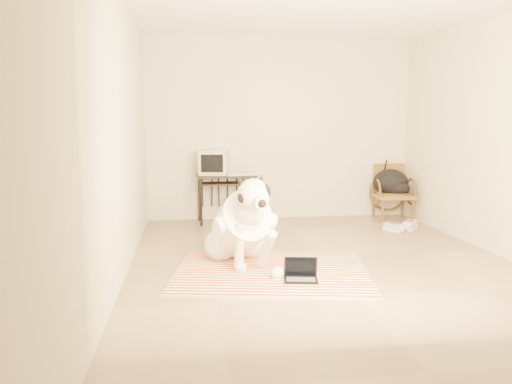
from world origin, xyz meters
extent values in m
plane|color=#8C7556|center=(0.00, 0.00, 0.00)|extent=(4.50, 4.50, 0.00)
plane|color=white|center=(0.00, 0.00, 2.70)|extent=(4.50, 4.50, 0.00)
plane|color=beige|center=(0.00, 2.25, 1.35)|extent=(4.50, 0.00, 4.50)
plane|color=beige|center=(0.00, -2.25, 1.35)|extent=(4.50, 0.00, 4.50)
plane|color=beige|center=(-2.00, 0.00, 1.35)|extent=(0.00, 4.50, 4.50)
plane|color=beige|center=(2.00, 0.00, 1.35)|extent=(0.00, 4.50, 4.50)
cube|color=red|center=(-0.70, -1.15, 0.01)|extent=(1.89, 0.60, 0.02)
cube|color=#487330|center=(-0.65, -0.86, 0.01)|extent=(1.89, 0.60, 0.02)
cube|color=#643E72|center=(-0.60, -0.58, 0.01)|extent=(1.89, 0.60, 0.02)
cube|color=#F7F849|center=(-0.55, -0.30, 0.01)|extent=(1.89, 0.60, 0.02)
cube|color=beige|center=(-0.50, -0.02, 0.01)|extent=(1.89, 0.60, 0.02)
sphere|color=silver|center=(-1.06, -0.07, 0.17)|extent=(0.34, 0.34, 0.34)
sphere|color=silver|center=(-0.74, 0.00, 0.17)|extent=(0.34, 0.34, 0.34)
ellipsoid|color=silver|center=(-0.90, -0.05, 0.20)|extent=(0.42, 0.38, 0.35)
ellipsoid|color=silver|center=(-0.85, -0.25, 0.43)|extent=(0.60, 0.86, 0.74)
cylinder|color=white|center=(-0.86, -0.23, 0.43)|extent=(0.65, 0.76, 0.68)
sphere|color=silver|center=(-0.80, -0.46, 0.60)|extent=(0.29, 0.29, 0.29)
sphere|color=silver|center=(-0.78, -0.57, 0.78)|extent=(0.32, 0.32, 0.32)
ellipsoid|color=black|center=(-0.73, -0.56, 0.80)|extent=(0.24, 0.27, 0.23)
cylinder|color=silver|center=(-0.74, -0.70, 0.73)|extent=(0.17, 0.19, 0.13)
sphere|color=black|center=(-0.72, -0.79, 0.73)|extent=(0.08, 0.08, 0.08)
cone|color=black|center=(-0.89, -0.52, 0.90)|extent=(0.16, 0.17, 0.20)
cone|color=black|center=(-0.69, -0.48, 0.90)|extent=(0.16, 0.18, 0.20)
torus|color=white|center=(-0.80, -0.48, 0.65)|extent=(0.30, 0.20, 0.25)
cylinder|color=silver|center=(-0.90, -0.50, 0.26)|extent=(0.12, 0.16, 0.47)
cylinder|color=silver|center=(-0.66, -0.58, 0.23)|extent=(0.19, 0.43, 0.48)
sphere|color=silver|center=(-0.90, -0.53, 0.06)|extent=(0.12, 0.12, 0.12)
sphere|color=silver|center=(-0.58, -0.79, 0.06)|extent=(0.13, 0.13, 0.13)
cone|color=black|center=(-0.99, 0.24, 0.06)|extent=(0.32, 0.45, 0.12)
cube|color=black|center=(-0.38, -0.91, 0.03)|extent=(0.34, 0.27, 0.02)
cube|color=#535255|center=(-0.38, -0.92, 0.04)|extent=(0.28, 0.17, 0.00)
cube|color=black|center=(-0.37, -0.84, 0.14)|extent=(0.31, 0.13, 0.20)
cube|color=black|center=(-0.37, -0.85, 0.14)|extent=(0.28, 0.11, 0.18)
cube|color=black|center=(-0.84, 1.98, 0.69)|extent=(0.87, 0.51, 0.03)
cube|color=black|center=(-0.84, 1.94, 0.58)|extent=(0.77, 0.41, 0.02)
cylinder|color=black|center=(-1.22, 1.77, 0.34)|extent=(0.03, 0.03, 0.68)
cylinder|color=black|center=(-1.24, 2.17, 0.34)|extent=(0.03, 0.03, 0.68)
cylinder|color=black|center=(-0.45, 1.80, 0.34)|extent=(0.03, 0.03, 0.68)
cylinder|color=black|center=(-0.47, 2.20, 0.34)|extent=(0.03, 0.03, 0.68)
cube|color=#C2B498|center=(-1.02, 2.03, 0.88)|extent=(0.47, 0.45, 0.36)
cube|color=black|center=(-1.06, 1.84, 0.88)|extent=(0.31, 0.08, 0.25)
cube|color=#C2B498|center=(-0.64, 1.86, 0.72)|extent=(0.44, 0.21, 0.03)
cube|color=#535255|center=(-0.71, 2.00, 0.18)|extent=(0.16, 0.38, 0.36)
cube|color=#A4A4A9|center=(-0.71, 1.81, 0.18)|extent=(0.15, 0.01, 0.35)
cube|color=brown|center=(1.65, 1.83, 0.37)|extent=(0.59, 0.57, 0.06)
cylinder|color=#3D2A10|center=(1.65, 1.83, 0.41)|extent=(0.51, 0.51, 0.04)
cube|color=brown|center=(1.67, 2.07, 0.62)|extent=(0.47, 0.08, 0.42)
cylinder|color=#3D2A10|center=(1.41, 1.62, 0.17)|extent=(0.04, 0.04, 0.34)
cylinder|color=#3D2A10|center=(1.44, 2.07, 0.17)|extent=(0.04, 0.04, 0.34)
cylinder|color=#3D2A10|center=(1.86, 1.58, 0.17)|extent=(0.04, 0.04, 0.34)
cylinder|color=#3D2A10|center=(1.89, 2.03, 0.17)|extent=(0.04, 0.04, 0.34)
ellipsoid|color=black|center=(1.61, 1.85, 0.57)|extent=(0.52, 0.43, 0.39)
ellipsoid|color=black|center=(1.70, 1.74, 0.50)|extent=(0.33, 0.27, 0.22)
cube|color=white|center=(1.36, 1.10, 0.01)|extent=(0.23, 0.30, 0.03)
cube|color=#9B9AA0|center=(1.36, 1.10, 0.05)|extent=(0.22, 0.29, 0.09)
cube|color=#A11F15|center=(1.36, 1.10, 0.09)|extent=(0.11, 0.15, 0.02)
cube|color=white|center=(1.63, 1.17, 0.02)|extent=(0.31, 0.33, 0.03)
cube|color=#9B9AA0|center=(1.63, 1.17, 0.06)|extent=(0.30, 0.32, 0.10)
cube|color=#A11F15|center=(1.63, 1.17, 0.10)|extent=(0.15, 0.16, 0.02)
camera|label=1|loc=(-1.38, -5.23, 1.46)|focal=35.00mm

